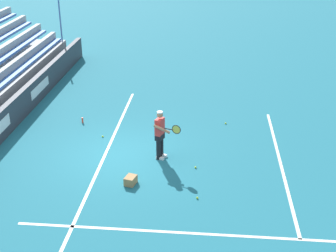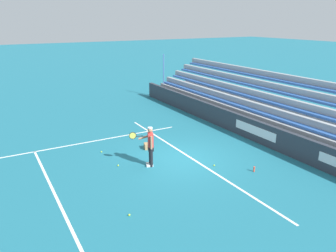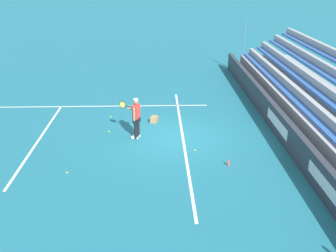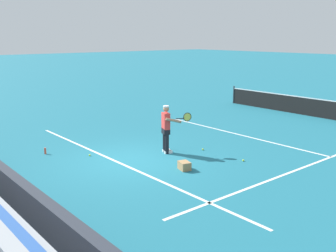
% 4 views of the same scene
% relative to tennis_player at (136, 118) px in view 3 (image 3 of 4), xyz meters
% --- Properties ---
extents(ground_plane, '(160.00, 160.00, 0.00)m').
position_rel_tennis_player_xyz_m(ground_plane, '(-0.06, -1.45, -0.89)').
color(ground_plane, '#1E6B7F').
extents(court_baseline_white, '(12.00, 0.10, 0.01)m').
position_rel_tennis_player_xyz_m(court_baseline_white, '(-0.06, -1.95, -0.89)').
color(court_baseline_white, white).
rests_on(court_baseline_white, ground).
extents(court_sideline_white, '(0.10, 12.00, 0.01)m').
position_rel_tennis_player_xyz_m(court_sideline_white, '(4.05, 2.55, -0.89)').
color(court_sideline_white, white).
rests_on(court_sideline_white, ground).
extents(court_service_line_white, '(8.22, 0.10, 0.01)m').
position_rel_tennis_player_xyz_m(court_service_line_white, '(-0.06, 4.05, -0.89)').
color(court_service_line_white, white).
rests_on(court_service_line_white, ground).
extents(back_wall_sponsor_board, '(23.81, 0.25, 1.10)m').
position_rel_tennis_player_xyz_m(back_wall_sponsor_board, '(-0.06, -6.01, -0.34)').
color(back_wall_sponsor_board, '#2D333D').
rests_on(back_wall_sponsor_board, ground).
extents(bleacher_stand, '(22.62, 3.20, 3.40)m').
position_rel_tennis_player_xyz_m(bleacher_stand, '(-0.06, -8.24, -0.13)').
color(bleacher_stand, '#9EA3A8').
rests_on(bleacher_stand, ground).
extents(tennis_player, '(0.82, 0.93, 1.71)m').
position_rel_tennis_player_xyz_m(tennis_player, '(0.00, 0.00, 0.00)').
color(tennis_player, black).
rests_on(tennis_player, ground).
extents(ball_box_cardboard, '(0.47, 0.40, 0.26)m').
position_rel_tennis_player_xyz_m(ball_box_cardboard, '(1.77, -0.74, -0.76)').
color(ball_box_cardboard, '#A87F51').
rests_on(ball_box_cardboard, ground).
extents(tennis_ball_midcourt, '(0.07, 0.07, 0.07)m').
position_rel_tennis_player_xyz_m(tennis_ball_midcourt, '(-3.04, 2.28, -0.86)').
color(tennis_ball_midcourt, '#CCE533').
rests_on(tennis_ball_midcourt, ground).
extents(tennis_ball_far_left, '(0.07, 0.07, 0.07)m').
position_rel_tennis_player_xyz_m(tennis_ball_far_left, '(0.61, 1.22, -0.86)').
color(tennis_ball_far_left, '#CCE533').
rests_on(tennis_ball_far_left, ground).
extents(tennis_ball_on_baseline, '(0.07, 0.07, 0.07)m').
position_rel_tennis_player_xyz_m(tennis_ball_on_baseline, '(-1.40, -2.33, -0.86)').
color(tennis_ball_on_baseline, '#CCE533').
rests_on(tennis_ball_on_baseline, ground).
extents(tennis_ball_by_box, '(0.07, 0.07, 0.07)m').
position_rel_tennis_player_xyz_m(tennis_ball_by_box, '(2.41, 1.34, -0.86)').
color(tennis_ball_by_box, '#CCE533').
rests_on(tennis_ball_by_box, ground).
extents(water_bottle, '(0.07, 0.07, 0.22)m').
position_rel_tennis_player_xyz_m(water_bottle, '(-2.63, -3.42, -0.78)').
color(water_bottle, '#EA4C33').
rests_on(water_bottle, ground).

